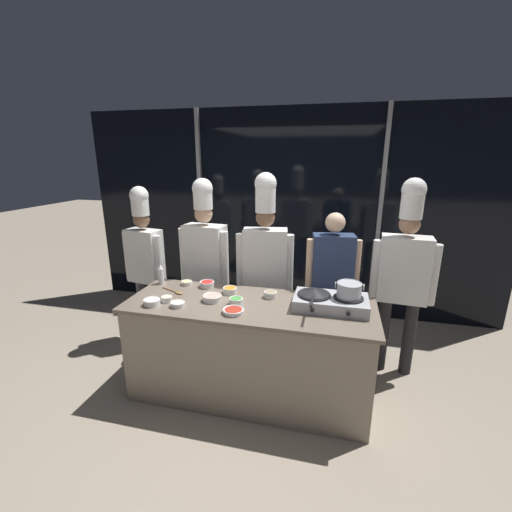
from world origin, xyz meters
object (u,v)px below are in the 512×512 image
object	(u,v)px
chef_head	(145,255)
chef_sous	(205,254)
prep_bowl_garlic	(152,302)
prep_bowl_chili_flakes	(233,311)
prep_bowl_mushrooms	(270,294)
prep_bowl_ginger	(187,283)
chef_pastry	(404,269)
chef_line	(265,258)
squeeze_bottle_clear	(161,275)
serving_spoon_slotted	(176,292)
prep_bowl_scallions	(236,301)
prep_bowl_carrots	(230,290)
prep_bowl_bell_pepper	(207,284)
stock_pot	(349,290)
portable_stove	(331,302)
prep_bowl_noodles	(167,299)
prep_bowl_shrimp	(212,298)
frying_pan	(314,292)
prep_bowl_bean_sprouts	(178,304)
person_guest	(332,277)

from	to	relation	value
chef_head	chef_sous	xyz separation A→B (m)	(0.72, 0.01, 0.05)
prep_bowl_garlic	prep_bowl_chili_flakes	bearing A→B (deg)	0.97
prep_bowl_mushrooms	prep_bowl_chili_flakes	xyz separation A→B (m)	(-0.22, -0.38, -0.01)
prep_bowl_ginger	chef_pastry	bearing A→B (deg)	10.90
chef_line	chef_pastry	bearing A→B (deg)	172.62
squeeze_bottle_clear	serving_spoon_slotted	xyz separation A→B (m)	(0.25, -0.18, -0.09)
prep_bowl_scallions	chef_pastry	xyz separation A→B (m)	(1.42, 0.72, 0.16)
prep_bowl_carrots	prep_bowl_bell_pepper	size ratio (longest dim) A/B	0.93
chef_sous	stock_pot	bearing A→B (deg)	163.82
portable_stove	prep_bowl_scallions	distance (m)	0.79
chef_head	prep_bowl_ginger	bearing A→B (deg)	161.37
portable_stove	prep_bowl_ginger	xyz separation A→B (m)	(-1.38, 0.22, -0.03)
stock_pot	prep_bowl_bell_pepper	size ratio (longest dim) A/B	1.59
prep_bowl_garlic	prep_bowl_noodles	bearing A→B (deg)	46.08
stock_pot	prep_bowl_shrimp	bearing A→B (deg)	-175.73
prep_bowl_garlic	prep_bowl_bell_pepper	bearing A→B (deg)	59.30
prep_bowl_garlic	chef_pastry	size ratio (longest dim) A/B	0.07
frying_pan	prep_bowl_bell_pepper	xyz separation A→B (m)	(-1.03, 0.22, -0.11)
prep_bowl_bean_sprouts	chef_pastry	world-z (taller)	chef_pastry
chef_line	prep_bowl_bell_pepper	bearing A→B (deg)	26.94
portable_stove	squeeze_bottle_clear	distance (m)	1.65
prep_bowl_mushrooms	chef_head	distance (m)	1.61
prep_bowl_shrimp	prep_bowl_chili_flakes	xyz separation A→B (m)	(0.25, -0.19, -0.01)
prep_bowl_chili_flakes	chef_head	size ratio (longest dim) A/B	0.10
prep_bowl_chili_flakes	prep_bowl_bell_pepper	distance (m)	0.64
chef_line	squeeze_bottle_clear	bearing A→B (deg)	12.47
portable_stove	prep_bowl_carrots	xyz separation A→B (m)	(-0.90, 0.11, -0.02)
prep_bowl_scallions	chef_pastry	distance (m)	1.60
prep_bowl_bell_pepper	chef_line	bearing A→B (deg)	36.19
portable_stove	prep_bowl_shrimp	size ratio (longest dim) A/B	3.61
prep_bowl_garlic	prep_bowl_scallions	size ratio (longest dim) A/B	1.16
prep_bowl_shrimp	prep_bowl_carrots	distance (m)	0.22
prep_bowl_scallions	prep_bowl_noodles	size ratio (longest dim) A/B	1.27
frying_pan	person_guest	xyz separation A→B (m)	(0.13, 0.53, -0.05)
prep_bowl_chili_flakes	chef_sous	size ratio (longest dim) A/B	0.09
prep_bowl_noodles	serving_spoon_slotted	distance (m)	0.21
prep_bowl_bell_pepper	chef_line	distance (m)	0.63
portable_stove	prep_bowl_chili_flakes	world-z (taller)	portable_stove
squeeze_bottle_clear	prep_bowl_scallions	world-z (taller)	squeeze_bottle_clear
stock_pot	serving_spoon_slotted	size ratio (longest dim) A/B	0.86
prep_bowl_shrimp	prep_bowl_chili_flakes	size ratio (longest dim) A/B	0.95
serving_spoon_slotted	chef_sous	xyz separation A→B (m)	(0.05, 0.61, 0.19)
portable_stove	prep_bowl_mushrooms	world-z (taller)	portable_stove
portable_stove	prep_bowl_ginger	bearing A→B (deg)	170.77
prep_bowl_scallions	prep_bowl_chili_flakes	bearing A→B (deg)	-80.67
chef_pastry	prep_bowl_noodles	bearing A→B (deg)	26.79
prep_bowl_ginger	person_guest	xyz separation A→B (m)	(1.37, 0.30, 0.06)
squeeze_bottle_clear	chef_head	size ratio (longest dim) A/B	0.11
prep_bowl_bean_sprouts	prep_bowl_scallions	world-z (taller)	prep_bowl_scallions
prep_bowl_shrimp	person_guest	size ratio (longest dim) A/B	0.10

